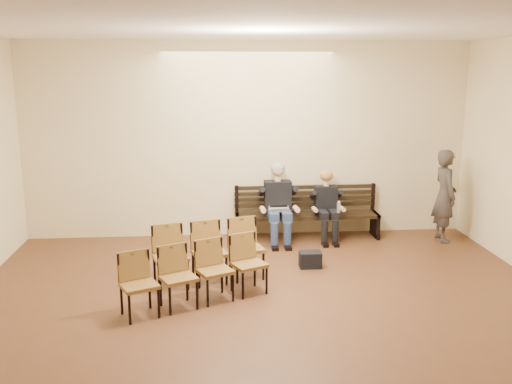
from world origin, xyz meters
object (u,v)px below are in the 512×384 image
laptop (280,212)px  water_bottle (339,214)px  bench (307,226)px  seated_man (278,202)px  chair_row_back (197,274)px  seated_woman (327,209)px  passerby (445,189)px  chair_row_front (209,253)px  bag (310,259)px

laptop → water_bottle: 1.03m
bench → seated_man: seated_man is taller
bench → laptop: 0.70m
seated_man → chair_row_back: size_ratio=0.71×
chair_row_back → seated_man: bearing=37.6°
seated_woman → passerby: 2.11m
chair_row_back → chair_row_front: bearing=52.9°
bag → seated_woman: bearing=69.1°
laptop → water_bottle: bearing=2.6°
bench → seated_woman: seated_woman is taller
passerby → seated_woman: bearing=83.2°
bench → water_bottle: water_bottle is taller
bench → seated_man: 0.73m
seated_man → water_bottle: 1.07m
seated_man → bag: seated_man is taller
seated_man → water_bottle: seated_man is taller
laptop → bag: 1.36m
bench → laptop: bearing=-152.3°
water_bottle → chair_row_back: chair_row_back is taller
bench → seated_woman: size_ratio=2.28×
bench → seated_man: bearing=-167.5°
seated_woman → chair_row_front: (-2.10, -1.89, -0.13)m
seated_man → chair_row_front: (-1.23, -1.89, -0.26)m
seated_man → seated_woman: 0.88m
seated_man → chair_row_front: bearing=-122.9°
seated_man → bag: bearing=-76.6°
chair_row_front → water_bottle: bearing=20.6°
seated_woman → passerby: passerby is taller
seated_man → laptop: size_ratio=4.02×
passerby → bench: bearing=81.2°
seated_woman → laptop: size_ratio=3.25×
chair_row_front → chair_row_back: (-0.17, -0.75, -0.03)m
bag → passerby: bearing=24.5°
chair_row_front → bench: bearing=33.9°
chair_row_back → seated_woman: bearing=24.8°
laptop → bag: (0.33, -1.24, -0.45)m
seated_woman → chair_row_front: bearing=-137.9°
bench → chair_row_front: chair_row_front is taller
passerby → chair_row_back: bearing=118.6°
water_bottle → chair_row_front: bearing=-144.6°
water_bottle → passerby: bearing=2.3°
bag → water_bottle: bearing=58.3°
chair_row_back → laptop: bearing=36.0°
bench → passerby: 2.52m
laptop → seated_woman: bearing=20.7°
chair_row_back → water_bottle: bearing=19.6°
chair_row_front → chair_row_back: 0.77m
seated_woman → passerby: bearing=-6.1°
bench → chair_row_back: bearing=-124.9°
seated_woman → bag: seated_woman is taller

